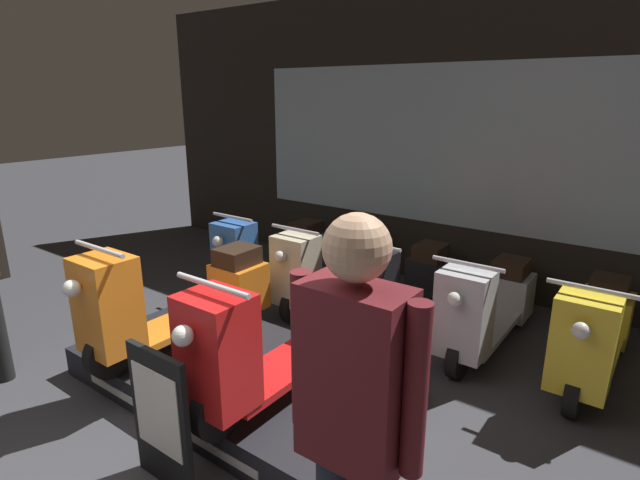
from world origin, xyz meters
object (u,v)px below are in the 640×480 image
(scooter_backrow_3, at_px, (488,306))
(person_right_browsing, at_px, (353,415))
(scooter_backrow_0, at_px, (273,254))
(scooter_display_right, at_px, (287,336))
(scooter_backrow_2, at_px, (402,285))
(scooter_backrow_4, at_px, (594,332))
(scooter_backrow_1, at_px, (332,268))
(scooter_display_left, at_px, (180,298))
(price_sign_board, at_px, (161,419))

(scooter_backrow_3, bearing_deg, person_right_browsing, -82.38)
(scooter_backrow_0, bearing_deg, scooter_display_right, -46.25)
(scooter_backrow_2, bearing_deg, scooter_backrow_0, 180.00)
(scooter_backrow_0, relative_size, scooter_backrow_4, 1.00)
(scooter_backrow_2, bearing_deg, scooter_backrow_1, 180.00)
(scooter_display_left, relative_size, scooter_display_right, 1.00)
(scooter_display_left, distance_m, scooter_backrow_4, 3.14)
(scooter_backrow_0, bearing_deg, price_sign_board, -59.91)
(scooter_display_left, relative_size, scooter_backrow_0, 1.00)
(scooter_backrow_3, bearing_deg, scooter_display_left, -135.55)
(scooter_display_right, distance_m, price_sign_board, 0.89)
(scooter_display_left, relative_size, scooter_backrow_1, 1.00)
(scooter_display_right, height_order, scooter_backrow_4, scooter_display_right)
(scooter_display_right, height_order, scooter_backrow_3, scooter_display_right)
(price_sign_board, bearing_deg, scooter_backrow_4, 57.01)
(scooter_backrow_2, height_order, person_right_browsing, person_right_browsing)
(scooter_backrow_3, height_order, person_right_browsing, person_right_browsing)
(price_sign_board, bearing_deg, scooter_display_right, 79.08)
(scooter_backrow_2, bearing_deg, price_sign_board, -91.99)
(scooter_backrow_0, xyz_separation_m, scooter_backrow_2, (1.60, 0.00, 0.00))
(scooter_display_right, bearing_deg, scooter_backrow_4, 48.91)
(scooter_backrow_2, relative_size, price_sign_board, 2.05)
(scooter_backrow_4, bearing_deg, price_sign_board, -122.99)
(scooter_display_right, bearing_deg, scooter_backrow_3, 67.47)
(scooter_backrow_1, distance_m, scooter_backrow_4, 2.41)
(scooter_backrow_3, bearing_deg, scooter_backrow_1, 180.00)
(scooter_display_right, height_order, price_sign_board, scooter_display_right)
(scooter_backrow_1, bearing_deg, scooter_backrow_0, 180.00)
(scooter_display_right, xyz_separation_m, person_right_browsing, (1.09, -0.92, 0.41))
(scooter_backrow_2, distance_m, scooter_backrow_3, 0.80)
(scooter_backrow_0, distance_m, person_right_browsing, 3.90)
(scooter_backrow_1, bearing_deg, scooter_backrow_4, 0.00)
(scooter_display_right, bearing_deg, price_sign_board, -100.92)
(price_sign_board, bearing_deg, scooter_backrow_0, 120.09)
(scooter_backrow_2, relative_size, scooter_backrow_3, 1.00)
(scooter_backrow_4, xyz_separation_m, price_sign_board, (-1.70, -2.61, 0.04))
(scooter_backrow_2, xyz_separation_m, person_right_browsing, (1.16, -2.67, 0.63))
(scooter_backrow_3, height_order, price_sign_board, scooter_backrow_3)
(scooter_display_left, bearing_deg, scooter_backrow_1, 84.02)
(scooter_display_right, xyz_separation_m, scooter_backrow_4, (1.53, 1.75, -0.23))
(person_right_browsing, distance_m, price_sign_board, 1.39)
(scooter_backrow_4, bearing_deg, scooter_display_right, -131.09)
(scooter_backrow_2, height_order, scooter_backrow_4, same)
(scooter_display_right, relative_size, price_sign_board, 2.05)
(scooter_display_right, xyz_separation_m, scooter_backrow_1, (-0.88, 1.75, -0.23))
(scooter_backrow_4, bearing_deg, scooter_backrow_2, 180.00)
(scooter_backrow_0, height_order, price_sign_board, scooter_backrow_0)
(person_right_browsing, bearing_deg, scooter_backrow_4, 80.56)
(scooter_display_right, bearing_deg, scooter_backrow_1, 116.56)
(scooter_display_right, distance_m, scooter_backrow_3, 1.91)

